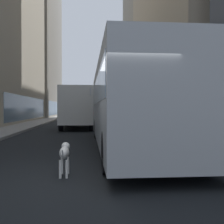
% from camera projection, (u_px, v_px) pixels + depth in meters
% --- Properties ---
extents(ground_plane, '(120.00, 120.00, 0.00)m').
position_uv_depth(ground_plane, '(91.00, 119.00, 40.86)').
color(ground_plane, black).
extents(sidewalk_left, '(2.40, 110.00, 0.15)m').
position_uv_depth(sidewalk_left, '(51.00, 119.00, 40.36)').
color(sidewalk_left, gray).
rests_on(sidewalk_left, ground).
extents(sidewalk_right, '(2.40, 110.00, 0.15)m').
position_uv_depth(sidewalk_right, '(129.00, 118.00, 41.35)').
color(sidewalk_right, '#9E9991').
rests_on(sidewalk_right, ground).
extents(building_left_far, '(10.94, 23.22, 29.58)m').
position_uv_depth(building_left_far, '(27.00, 39.00, 52.45)').
color(building_left_far, gray).
rests_on(building_left_far, ground).
extents(building_right_far, '(9.87, 15.23, 30.22)m').
position_uv_depth(building_right_far, '(154.00, 36.00, 51.45)').
color(building_right_far, gray).
rests_on(building_right_far, ground).
extents(transit_bus, '(2.78, 11.53, 3.05)m').
position_uv_depth(transit_bus, '(130.00, 102.00, 10.66)').
color(transit_bus, '#999EA3').
rests_on(transit_bus, ground).
extents(car_red_coupe, '(1.77, 4.50, 1.62)m').
position_uv_depth(car_red_coupe, '(96.00, 112.00, 53.49)').
color(car_red_coupe, red).
rests_on(car_red_coupe, ground).
extents(car_black_suv, '(1.77, 4.46, 1.62)m').
position_uv_depth(car_black_suv, '(105.00, 116.00, 26.50)').
color(car_black_suv, black).
rests_on(car_black_suv, ground).
extents(car_white_van, '(1.83, 4.51, 1.62)m').
position_uv_depth(car_white_van, '(75.00, 113.00, 50.73)').
color(car_white_van, silver).
rests_on(car_white_van, ground).
extents(car_silver_sedan, '(1.90, 4.11, 1.62)m').
position_uv_depth(car_silver_sedan, '(83.00, 113.00, 42.65)').
color(car_silver_sedan, '#B7BABF').
rests_on(car_silver_sedan, ground).
extents(box_truck, '(2.30, 7.50, 3.05)m').
position_uv_depth(box_truck, '(77.00, 107.00, 21.33)').
color(box_truck, '#19519E').
rests_on(box_truck, ground).
extents(dalmatian_dog, '(0.22, 0.96, 0.72)m').
position_uv_depth(dalmatian_dog, '(65.00, 153.00, 6.32)').
color(dalmatian_dog, white).
rests_on(dalmatian_dog, ground).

